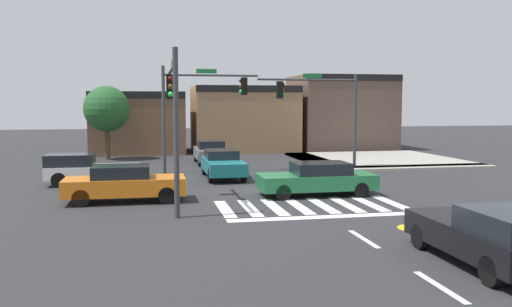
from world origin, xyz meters
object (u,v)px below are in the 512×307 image
(traffic_signal_southwest, at_px, (173,102))
(car_gray, at_px, (210,152))
(roadside_tree, at_px, (107,109))
(car_black, at_px, (490,235))
(car_green, at_px, (317,179))
(car_teal, at_px, (223,164))
(car_orange, at_px, (124,183))
(traffic_signal_northwest, at_px, (200,100))
(car_white, at_px, (87,169))
(traffic_signal_northeast, at_px, (320,102))

(traffic_signal_southwest, distance_m, car_gray, 14.60)
(car_gray, xyz_separation_m, roadside_tree, (-6.48, 3.86, 2.63))
(traffic_signal_southwest, relative_size, car_gray, 1.31)
(car_black, xyz_separation_m, roadside_tree, (-10.33, 26.45, 2.64))
(traffic_signal_southwest, bearing_deg, car_green, -75.96)
(car_teal, bearing_deg, car_orange, -37.93)
(car_gray, bearing_deg, traffic_signal_southwest, -11.71)
(traffic_signal_northwest, height_order, car_teal, traffic_signal_northwest)
(car_white, relative_size, roadside_tree, 0.85)
(car_teal, bearing_deg, car_black, 14.02)
(car_black, bearing_deg, car_green, 5.16)
(traffic_signal_northeast, relative_size, car_teal, 1.29)
(car_orange, bearing_deg, car_green, 179.70)
(car_black, bearing_deg, car_gray, 9.68)
(traffic_signal_southwest, xyz_separation_m, car_orange, (-1.82, 1.50, -3.06))
(traffic_signal_northwest, height_order, car_green, traffic_signal_northwest)
(car_white, height_order, roadside_tree, roadside_tree)
(car_green, height_order, car_teal, car_teal)
(traffic_signal_northwest, distance_m, traffic_signal_northeast, 6.82)
(traffic_signal_northwest, xyz_separation_m, car_teal, (0.89, -2.45, -3.24))
(car_gray, relative_size, car_green, 0.90)
(car_teal, bearing_deg, car_gray, 178.81)
(car_green, bearing_deg, traffic_signal_northeast, -108.67)
(traffic_signal_northwest, relative_size, car_orange, 1.27)
(car_teal, distance_m, roadside_tree, 12.52)
(traffic_signal_southwest, xyz_separation_m, car_black, (6.75, -8.61, -3.05))
(car_gray, relative_size, roadside_tree, 0.86)
(traffic_signal_southwest, xyz_separation_m, car_white, (-3.70, 6.43, -3.04))
(traffic_signal_northwest, relative_size, traffic_signal_southwest, 1.04)
(car_orange, xyz_separation_m, car_teal, (4.58, 5.88, 0.00))
(car_white, height_order, car_orange, car_white)
(traffic_signal_northeast, xyz_separation_m, car_white, (-12.38, -3.43, -3.10))
(car_orange, bearing_deg, car_white, -69.09)
(car_orange, bearing_deg, roadside_tree, -83.84)
(car_white, xyz_separation_m, roadside_tree, (0.12, 11.41, 2.64))
(traffic_signal_northwest, bearing_deg, car_gray, 76.04)
(car_gray, distance_m, car_white, 10.03)
(car_white, xyz_separation_m, car_black, (10.45, -15.03, -0.00))
(car_orange, distance_m, car_green, 7.66)
(traffic_signal_northwest, distance_m, traffic_signal_southwest, 10.01)
(car_teal, bearing_deg, roadside_tree, -148.77)
(car_black, height_order, car_green, car_black)
(traffic_signal_northwest, bearing_deg, car_green, -64.59)
(car_gray, xyz_separation_m, car_white, (-6.60, -7.56, -0.01))
(car_black, xyz_separation_m, car_green, (-0.91, 10.07, -0.04))
(traffic_signal_northwest, bearing_deg, car_orange, -113.87)
(traffic_signal_northwest, height_order, car_orange, traffic_signal_northwest)
(roadside_tree, bearing_deg, car_gray, -30.76)
(car_gray, relative_size, car_black, 0.98)
(car_white, distance_m, roadside_tree, 11.72)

